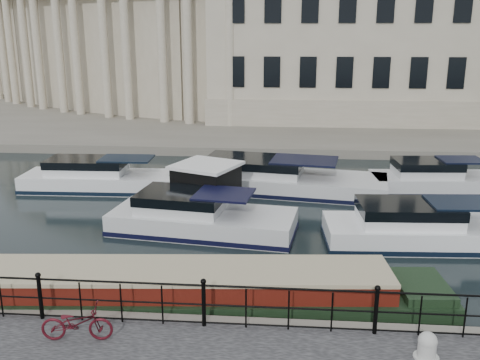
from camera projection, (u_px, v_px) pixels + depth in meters
name	position (u px, v px, depth m)	size (l,w,h in m)	color
ground_plane	(216.00, 301.00, 15.06)	(160.00, 160.00, 0.00)	black
far_bank	(267.00, 107.00, 52.45)	(120.00, 42.00, 0.55)	#6B665B
railing	(204.00, 301.00, 12.58)	(24.14, 0.14, 1.22)	black
civic_building	(254.00, 36.00, 46.60)	(53.55, 31.84, 16.85)	#ADA38C
bicycle	(77.00, 323.00, 12.06)	(0.56, 1.62, 0.85)	#470C15
mooring_bollard	(427.00, 346.00, 11.41)	(0.54, 0.54, 0.61)	#B5B6B1
narrowboat	(149.00, 297.00, 14.52)	(16.43, 3.44, 1.59)	black
harbour_hut	(207.00, 191.00, 22.20)	(4.05, 3.77, 2.20)	#6B665B
cabin_cruisers	(277.00, 197.00, 23.39)	(23.34, 10.10, 1.99)	silver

